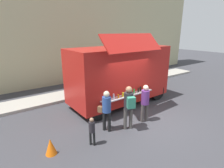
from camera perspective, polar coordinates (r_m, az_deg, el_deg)
ground_plane at (r=8.25m, az=10.51°, el=-11.06°), size 60.00×60.00×0.00m
curb_strip at (r=10.59m, az=-24.39°, el=-5.49°), size 28.00×1.60×0.15m
building_behind at (r=13.99m, az=-26.43°, el=20.78°), size 32.00×2.40×10.38m
food_truck_main at (r=9.38m, az=2.63°, el=3.37°), size 5.47×3.07×3.70m
traffic_cone_orange at (r=6.28m, az=-19.15°, el=-18.50°), size 0.36×0.36×0.55m
trash_bin at (r=13.90m, az=9.36°, el=2.61°), size 0.60×0.60×0.94m
customer_front_ordering at (r=7.66m, az=10.62°, el=-5.15°), size 0.34×0.34×1.66m
customer_mid_with_backpack at (r=6.93m, az=5.45°, el=-6.39°), size 0.46×0.59×1.79m
customer_rear_waiting at (r=6.84m, az=-1.86°, el=-7.63°), size 0.41×0.52×1.66m
child_near_queue at (r=6.21m, az=-6.48°, el=-14.22°), size 0.21×0.21×1.04m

